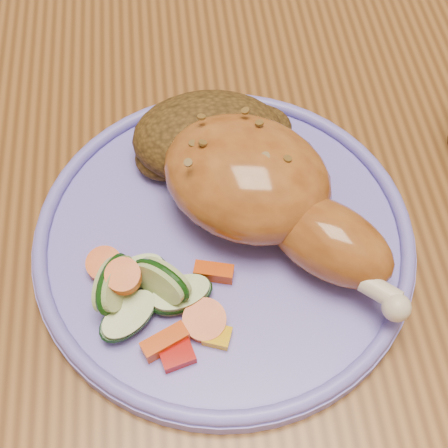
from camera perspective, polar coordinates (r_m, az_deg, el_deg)
The scene contains 7 objects.
ground at distance 1.18m, azimuth 1.66°, elevation -17.01°, with size 4.00×4.00×0.00m, color #53321C.
dining_table at distance 0.57m, azimuth 3.31°, elevation 1.28°, with size 0.90×1.40×0.75m.
plate at distance 0.44m, azimuth -0.00°, elevation -1.45°, with size 0.27×0.27×0.01m, color #7166D4.
plate_rim at distance 0.43m, azimuth -0.00°, elevation -0.71°, with size 0.27×0.27×0.01m, color #7166D4.
chicken_leg at distance 0.42m, azimuth 3.87°, elevation 2.90°, with size 0.18×0.19×0.06m.
rice_pilaf at distance 0.47m, azimuth -1.17°, elevation 7.96°, with size 0.12×0.08×0.05m.
vegetable_pile at distance 0.41m, azimuth -6.90°, elevation -6.28°, with size 0.10×0.09×0.04m.
Camera 1 is at (-0.07, -0.31, 1.14)m, focal length 50.00 mm.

